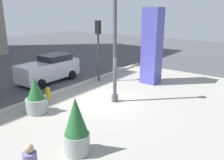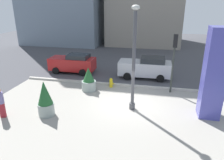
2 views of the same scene
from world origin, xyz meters
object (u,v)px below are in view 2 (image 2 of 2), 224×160
(art_pillar_blue, at_px, (214,74))
(fire_hydrant, at_px, (111,83))
(traffic_light_corner, at_px, (174,54))
(pedestrian_crossing, at_px, (1,101))
(lamp_post, at_px, (134,63))
(car_curb_west, at_px, (145,67))
(car_far_lane, at_px, (73,63))
(potted_plant_by_pillar, at_px, (45,99))
(potted_plant_near_right, at_px, (89,80))

(art_pillar_blue, distance_m, fire_hydrant, 7.48)
(fire_hydrant, bearing_deg, traffic_light_corner, -0.37)
(art_pillar_blue, xyz_separation_m, pedestrian_crossing, (-11.54, -2.66, -1.55))
(pedestrian_crossing, bearing_deg, art_pillar_blue, 12.98)
(lamp_post, bearing_deg, pedestrian_crossing, -160.30)
(car_curb_west, height_order, car_far_lane, car_curb_west)
(lamp_post, height_order, fire_hydrant, lamp_post)
(pedestrian_crossing, bearing_deg, lamp_post, 19.70)
(lamp_post, distance_m, potted_plant_by_pillar, 5.50)
(potted_plant_near_right, distance_m, traffic_light_corner, 6.38)
(lamp_post, bearing_deg, traffic_light_corner, 52.68)
(art_pillar_blue, distance_m, pedestrian_crossing, 11.95)
(car_far_lane, bearing_deg, fire_hydrant, -34.27)
(potted_plant_near_right, distance_m, car_far_lane, 4.78)
(art_pillar_blue, distance_m, car_far_lane, 12.39)
(potted_plant_by_pillar, relative_size, car_curb_west, 0.48)
(potted_plant_near_right, height_order, traffic_light_corner, traffic_light_corner)
(art_pillar_blue, xyz_separation_m, traffic_light_corner, (-1.98, 3.08, 0.34))
(car_curb_west, bearing_deg, fire_hydrant, -130.74)
(traffic_light_corner, xyz_separation_m, car_far_lane, (-8.73, 2.93, -2.00))
(art_pillar_blue, bearing_deg, potted_plant_near_right, 164.97)
(lamp_post, height_order, traffic_light_corner, lamp_post)
(art_pillar_blue, distance_m, potted_plant_by_pillar, 9.53)
(potted_plant_by_pillar, xyz_separation_m, pedestrian_crossing, (-2.34, -0.73, -0.02))
(car_curb_west, bearing_deg, potted_plant_by_pillar, -123.40)
(lamp_post, xyz_separation_m, car_far_lane, (-6.30, 6.12, -2.10))
(car_far_lane, bearing_deg, traffic_light_corner, -18.56)
(potted_plant_by_pillar, xyz_separation_m, traffic_light_corner, (7.23, 5.02, 1.87))
(potted_plant_by_pillar, relative_size, car_far_lane, 0.51)
(potted_plant_by_pillar, distance_m, pedestrian_crossing, 2.45)
(potted_plant_by_pillar, xyz_separation_m, car_curb_west, (5.18, 7.86, -0.09))
(traffic_light_corner, bearing_deg, art_pillar_blue, -57.34)
(potted_plant_by_pillar, xyz_separation_m, fire_hydrant, (2.76, 5.04, -0.65))
(potted_plant_by_pillar, bearing_deg, potted_plant_near_right, 72.52)
(fire_hydrant, height_order, traffic_light_corner, traffic_light_corner)
(pedestrian_crossing, bearing_deg, car_far_lane, 84.47)
(car_curb_west, bearing_deg, pedestrian_crossing, -131.23)
(potted_plant_near_right, bearing_deg, pedestrian_crossing, -127.11)
(car_far_lane, bearing_deg, lamp_post, -44.16)
(traffic_light_corner, distance_m, car_curb_west, 4.01)
(traffic_light_corner, bearing_deg, potted_plant_by_pillar, -145.23)
(lamp_post, xyz_separation_m, car_curb_west, (0.39, 6.03, -2.06))
(car_far_lane, relative_size, pedestrian_crossing, 2.34)
(potted_plant_near_right, bearing_deg, potted_plant_by_pillar, -107.48)
(car_curb_west, xyz_separation_m, car_far_lane, (-6.68, 0.09, -0.04))
(car_far_lane, bearing_deg, potted_plant_by_pillar, -79.30)
(potted_plant_near_right, relative_size, car_curb_west, 0.40)
(art_pillar_blue, bearing_deg, pedestrian_crossing, -167.02)
(fire_hydrant, bearing_deg, car_curb_west, 49.26)
(art_pillar_blue, distance_m, potted_plant_near_right, 8.39)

